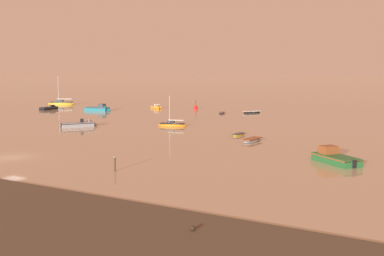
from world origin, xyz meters
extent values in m
plane|color=tan|center=(0.00, 0.00, 0.00)|extent=(800.00, 800.00, 0.00)
sphere|color=#2D2116|center=(30.82, -11.95, 0.36)|extent=(0.34, 0.34, 0.34)
ellipsoid|color=black|center=(3.31, 61.24, 0.15)|extent=(3.53, 4.14, 0.65)
cube|color=silver|center=(3.31, 61.24, 0.42)|extent=(3.32, 3.86, 0.09)
cube|color=silver|center=(3.31, 61.24, 0.32)|extent=(1.18, 0.95, 0.06)
cube|color=orange|center=(-20.89, 60.18, 0.18)|extent=(3.72, 3.36, 0.70)
cone|color=orange|center=(-19.42, 59.03, 0.18)|extent=(1.74, 1.79, 1.41)
cube|color=silver|center=(-20.86, 60.16, 0.44)|extent=(3.80, 3.44, 0.08)
cube|color=silver|center=(-20.22, 59.66, 0.80)|extent=(1.36, 1.40, 0.55)
cube|color=#384751|center=(-19.88, 59.39, 0.84)|extent=(0.81, 0.96, 0.43)
cube|color=black|center=(-22.26, 61.26, 0.28)|extent=(0.34, 0.36, 0.50)
cube|color=black|center=(-40.65, 45.25, 0.21)|extent=(1.83, 4.24, 0.83)
cone|color=black|center=(-40.60, 47.45, 0.21)|extent=(1.69, 1.35, 1.66)
cube|color=#33383F|center=(-40.65, 45.30, 0.52)|extent=(1.87, 4.34, 0.09)
cube|color=#33383F|center=(-40.63, 45.89, 0.85)|extent=(0.56, 0.38, 0.46)
cube|color=black|center=(-40.69, 43.19, 0.33)|extent=(0.34, 0.26, 0.59)
ellipsoid|color=orange|center=(0.67, 33.33, 0.17)|extent=(5.13, 3.10, 0.85)
cube|color=black|center=(0.67, 33.33, 0.51)|extent=(4.39, 2.71, 0.08)
cube|color=black|center=(0.44, 33.25, 0.74)|extent=(1.40, 1.19, 0.30)
cylinder|color=#B7BABF|center=(0.26, 33.18, 2.92)|extent=(0.08, 0.08, 4.65)
cylinder|color=beige|center=(1.25, 33.54, 1.06)|extent=(2.60, 1.08, 0.17)
cube|color=#23602D|center=(32.92, 15.23, 0.28)|extent=(5.94, 5.30, 1.12)
cone|color=#23602D|center=(30.56, 17.02, 0.28)|extent=(2.76, 2.85, 2.24)
cube|color=brown|center=(32.87, 15.27, 0.70)|extent=(6.07, 5.41, 0.12)
cube|color=brown|center=(31.84, 16.04, 1.27)|extent=(2.15, 2.23, 0.87)
cube|color=#384751|center=(31.30, 16.46, 1.33)|extent=(1.27, 1.54, 0.69)
cube|color=black|center=(35.13, 13.56, 0.45)|extent=(0.55, 0.57, 0.79)
ellipsoid|color=navy|center=(-1.80, 56.97, 0.10)|extent=(1.56, 3.01, 0.45)
cube|color=brown|center=(-1.80, 56.97, 0.29)|extent=(1.49, 2.78, 0.06)
cube|color=brown|center=(-1.80, 56.97, 0.23)|extent=(0.90, 0.36, 0.05)
cube|color=gray|center=(-12.76, 24.64, 0.26)|extent=(4.79, 5.52, 1.03)
cone|color=gray|center=(-11.18, 26.87, 0.26)|extent=(2.63, 2.53, 2.06)
cube|color=black|center=(-12.73, 24.69, 0.64)|extent=(4.90, 5.64, 0.11)
cube|color=black|center=(-12.30, 25.30, 1.06)|extent=(0.82, 0.77, 0.57)
cube|color=black|center=(-14.24, 22.56, 0.41)|extent=(0.52, 0.50, 0.73)
ellipsoid|color=gray|center=(19.11, 24.57, 0.15)|extent=(1.72, 4.25, 0.66)
cube|color=brown|center=(19.11, 24.57, 0.43)|extent=(1.67, 3.91, 0.09)
cube|color=brown|center=(19.11, 24.57, 0.33)|extent=(1.29, 0.36, 0.07)
ellipsoid|color=gold|center=(15.11, 28.94, 0.11)|extent=(1.15, 3.02, 0.47)
cube|color=#33383F|center=(15.11, 28.94, 0.31)|extent=(1.12, 2.78, 0.06)
cube|color=#33383F|center=(15.11, 28.94, 0.23)|extent=(0.92, 0.23, 0.05)
cube|color=#197084|center=(-29.14, 48.66, 0.26)|extent=(5.59, 3.37, 1.03)
cone|color=#197084|center=(-26.49, 49.32, 0.26)|extent=(2.08, 2.39, 2.06)
cube|color=#33383F|center=(-29.08, 48.67, 0.64)|extent=(5.71, 3.44, 0.11)
cube|color=#33383F|center=(-27.93, 48.96, 1.17)|extent=(1.61, 1.88, 0.80)
cube|color=#384751|center=(-27.32, 49.11, 1.23)|extent=(0.65, 1.58, 0.64)
cube|color=black|center=(-31.61, 48.04, 0.41)|extent=(0.41, 0.48, 0.73)
ellipsoid|color=gold|center=(-47.98, 56.71, 0.24)|extent=(7.13, 5.12, 1.19)
cube|color=#33383F|center=(-47.98, 56.71, 0.72)|extent=(6.11, 4.45, 0.12)
cube|color=#33383F|center=(-48.29, 56.55, 1.05)|extent=(2.03, 1.82, 0.43)
cylinder|color=#B7BABF|center=(-48.53, 56.42, 4.12)|extent=(0.12, 0.12, 6.56)
cylinder|color=beige|center=(-47.22, 57.11, 1.49)|extent=(3.48, 1.98, 0.24)
cylinder|color=red|center=(-11.95, 63.63, 0.17)|extent=(0.90, 0.90, 0.70)
cone|color=red|center=(-11.95, 63.63, 0.87)|extent=(0.72, 0.72, 0.70)
cylinder|color=black|center=(-11.95, 63.63, 1.67)|extent=(0.10, 0.10, 0.90)
cylinder|color=#453323|center=(14.82, 0.26, 0.67)|extent=(0.18, 0.18, 1.67)
cylinder|color=silver|center=(14.82, 0.26, 1.45)|extent=(0.22, 0.22, 0.08)
camera|label=1|loc=(46.12, -38.48, 10.68)|focal=47.13mm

